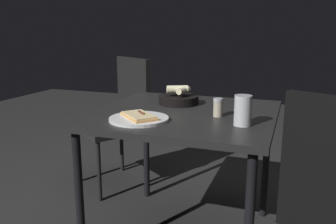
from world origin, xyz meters
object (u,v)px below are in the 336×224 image
object	(u,v)px
dining_table	(185,124)
bread_basket	(179,98)
pizza_plate	(139,118)
beer_glass	(243,112)
chair_near	(120,114)
pepper_shaker	(218,108)

from	to	relation	value
dining_table	bread_basket	bearing A→B (deg)	27.65
pizza_plate	beer_glass	xyz separation A→B (m)	(0.07, -0.47, 0.05)
beer_glass	chair_near	distance (m)	1.26
pizza_plate	beer_glass	size ratio (longest dim) A/B	2.07
pizza_plate	dining_table	bearing A→B (deg)	-30.19
beer_glass	bread_basket	bearing A→B (deg)	49.76
pepper_shaker	beer_glass	bearing A→B (deg)	-132.65
beer_glass	pepper_shaker	xyz separation A→B (m)	(0.13, 0.14, -0.02)
beer_glass	chair_near	world-z (taller)	chair_near
beer_glass	pepper_shaker	world-z (taller)	beer_glass
pizza_plate	beer_glass	distance (m)	0.47
bread_basket	pepper_shaker	bearing A→B (deg)	-128.96
dining_table	pizza_plate	world-z (taller)	pizza_plate
bread_basket	beer_glass	bearing A→B (deg)	-130.24
dining_table	pizza_plate	distance (m)	0.30
pepper_shaker	dining_table	bearing A→B (deg)	74.54
bread_basket	chair_near	distance (m)	0.73
pizza_plate	bread_basket	distance (m)	0.42
bread_basket	beer_glass	size ratio (longest dim) A/B	1.67
pepper_shaker	chair_near	world-z (taller)	chair_near
pizza_plate	chair_near	bearing A→B (deg)	33.00
beer_glass	pepper_shaker	bearing A→B (deg)	47.35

